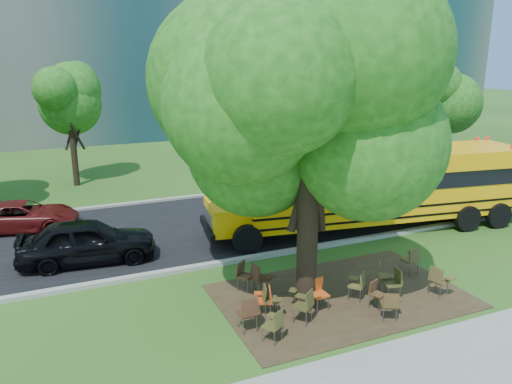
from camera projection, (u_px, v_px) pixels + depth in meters
name	position (u px, v px, depth m)	size (l,w,h in m)	color
ground	(302.00, 295.00, 14.46)	(160.00, 160.00, 0.00)	#224916
dirt_patch	(341.00, 296.00, 14.39)	(7.00, 4.50, 0.03)	#382819
asphalt_road	(222.00, 223.00, 20.65)	(80.00, 8.00, 0.04)	black
kerb_near	(261.00, 256.00, 17.09)	(80.00, 0.25, 0.14)	gray
kerb_far	(193.00, 197.00, 24.26)	(80.00, 0.25, 0.14)	gray
building_main	(6.00, 0.00, 40.33)	(38.00, 16.00, 22.00)	#5E5E5A
building_right	(332.00, 0.00, 53.95)	(30.00, 16.00, 25.00)	slate
bg_tree_2	(69.00, 106.00, 25.58)	(4.80, 4.80, 6.62)	black
bg_tree_3	(311.00, 86.00, 28.57)	(5.60, 5.60, 7.84)	black
bg_tree_4	(431.00, 95.00, 30.93)	(5.00, 5.00, 6.85)	black
main_tree	(311.00, 122.00, 12.51)	(7.20, 7.20, 8.73)	black
school_bus	(381.00, 184.00, 19.71)	(13.00, 4.52, 3.12)	#FFA908
chair_0	(275.00, 323.00, 11.96)	(0.58, 0.71, 0.86)	#4C4721
chair_1	(249.00, 311.00, 12.43)	(0.61, 0.55, 0.94)	#482919
chair_2	(305.00, 303.00, 12.82)	(0.63, 0.79, 0.94)	#43401D
chair_3	(318.00, 291.00, 13.51)	(0.59, 0.56, 0.90)	#CD4F15
chair_4	(391.00, 303.00, 12.93)	(0.69, 0.54, 0.84)	#49331A
chair_5	(376.00, 292.00, 13.60)	(0.54, 0.61, 0.79)	#50341C
chair_6	(393.00, 280.00, 14.13)	(0.55, 0.69, 0.93)	#48441F
chair_7	(439.00, 278.00, 14.23)	(0.67, 0.63, 0.93)	brown
chair_8	(266.00, 297.00, 13.27)	(0.51, 0.65, 0.81)	red
chair_9	(302.00, 290.00, 13.73)	(0.69, 0.55, 0.80)	#433D1D
chair_10	(260.00, 276.00, 14.33)	(0.63, 0.64, 0.95)	#3F2416
chair_11	(358.00, 283.00, 14.07)	(0.58, 0.73, 0.85)	brown
chair_12	(383.00, 274.00, 14.67)	(0.57, 0.72, 0.83)	#4E4222
chair_13	(412.00, 258.00, 15.69)	(0.59, 0.55, 0.91)	#483E1F
chair_14	(269.00, 297.00, 13.23)	(0.51, 0.65, 0.84)	#463F1E
chair_15	(244.00, 274.00, 14.60)	(0.60, 0.75, 0.89)	#50331C
black_car	(87.00, 241.00, 16.57)	(1.79, 4.44, 1.51)	black
bg_car_red	(23.00, 216.00, 19.70)	(1.94, 4.21, 1.17)	#510E0D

